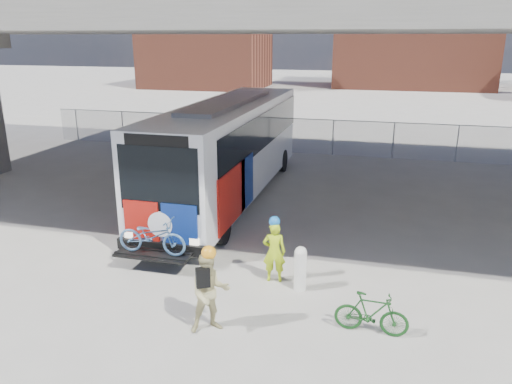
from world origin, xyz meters
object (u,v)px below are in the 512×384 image
(cyclist_hivis, at_px, (274,250))
(cyclist_tan, at_px, (210,291))
(bollard, at_px, (300,267))
(bike_parked, at_px, (371,314))
(bus, at_px, (229,143))

(cyclist_hivis, distance_m, cyclist_tan, 2.62)
(bollard, relative_size, cyclist_tan, 0.59)
(cyclist_tan, relative_size, bike_parked, 1.26)
(bus, bearing_deg, cyclist_hivis, -63.33)
(cyclist_hivis, height_order, cyclist_tan, cyclist_tan)
(cyclist_hivis, xyz_separation_m, bike_parked, (2.45, -1.77, -0.37))
(cyclist_hivis, height_order, bike_parked, cyclist_hivis)
(bus, distance_m, bollard, 7.82)
(bus, xyz_separation_m, cyclist_tan, (2.39, -8.82, -1.21))
(cyclist_tan, height_order, bike_parked, cyclist_tan)
(bus, xyz_separation_m, bike_parked, (5.62, -8.09, -1.65))
(bike_parked, bearing_deg, cyclist_tan, 105.31)
(cyclist_tan, distance_m, bike_parked, 3.34)
(bus, height_order, bike_parked, bus)
(cyclist_hivis, bearing_deg, bus, -72.77)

